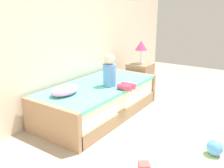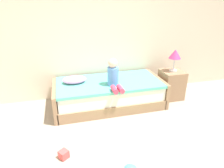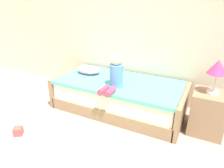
# 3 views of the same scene
# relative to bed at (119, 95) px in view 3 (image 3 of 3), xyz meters

# --- Properties ---
(wall_rear) EXTENTS (7.20, 0.10, 2.90)m
(wall_rear) POSITION_rel_bed_xyz_m (-0.22, 0.60, 1.20)
(wall_rear) COLOR beige
(wall_rear) RESTS_ON ground
(bed) EXTENTS (2.11, 1.00, 0.50)m
(bed) POSITION_rel_bed_xyz_m (0.00, 0.00, 0.00)
(bed) COLOR #997556
(bed) RESTS_ON ground
(nightstand) EXTENTS (0.44, 0.44, 0.60)m
(nightstand) POSITION_rel_bed_xyz_m (1.35, -0.03, 0.05)
(nightstand) COLOR #997556
(nightstand) RESTS_ON ground
(table_lamp) EXTENTS (0.24, 0.24, 0.45)m
(table_lamp) POSITION_rel_bed_xyz_m (1.35, -0.03, 0.69)
(table_lamp) COLOR silver
(table_lamp) RESTS_ON nightstand
(child_figure) EXTENTS (0.20, 0.51, 0.50)m
(child_figure) POSITION_rel_bed_xyz_m (0.04, -0.23, 0.46)
(child_figure) COLOR #598CD1
(child_figure) RESTS_ON bed
(pillow) EXTENTS (0.44, 0.30, 0.13)m
(pillow) POSITION_rel_bed_xyz_m (-0.64, 0.10, 0.32)
(pillow) COLOR #EA8CC6
(pillow) RESTS_ON bed
(area_rug) EXTENTS (1.60, 1.10, 0.01)m
(area_rug) POSITION_rel_bed_xyz_m (0.18, -1.30, -0.24)
(area_rug) COLOR #B2D189
(area_rug) RESTS_ON ground
(toy_block) EXTENTS (0.16, 0.16, 0.11)m
(toy_block) POSITION_rel_bed_xyz_m (-0.93, -1.27, -0.19)
(toy_block) COLOR #E54C4C
(toy_block) RESTS_ON ground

